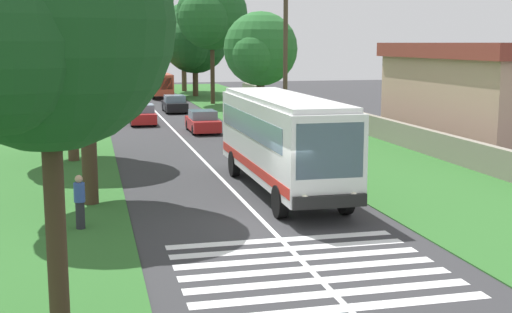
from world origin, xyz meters
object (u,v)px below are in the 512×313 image
at_px(roadside_tree_left_2, 87,30).
at_px(roadside_tree_right_2, 259,51).
at_px(trailing_car_2, 175,104).
at_px(roadside_tree_left_3, 38,29).
at_px(roadside_tree_right_0, 182,28).
at_px(roadside_building, 502,92).
at_px(roadside_tree_right_3, 193,42).
at_px(trailing_minibus_0, 161,83).
at_px(coach_bus, 281,137).
at_px(trailing_car_1, 142,115).
at_px(utility_pole, 285,63).
at_px(roadside_tree_left_1, 66,33).
at_px(roadside_tree_right_1, 210,16).
at_px(trailing_car_3, 129,98).
at_px(trailing_car_0, 203,122).
at_px(roadside_tree_left_0, 77,4).
at_px(pedestrian, 80,201).

bearing_deg(roadside_tree_left_2, roadside_tree_right_2, -161.08).
relative_size(trailing_car_2, roadside_tree_left_3, 0.52).
relative_size(roadside_tree_right_0, roadside_building, 0.72).
relative_size(roadside_tree_right_2, roadside_tree_right_3, 0.80).
xyz_separation_m(trailing_minibus_0, roadside_building, (-36.68, -16.27, 1.37)).
bearing_deg(coach_bus, roadside_building, -57.30).
bearing_deg(trailing_car_1, roadside_tree_right_3, -16.58).
bearing_deg(utility_pole, roadside_building, -86.48).
xyz_separation_m(roadside_tree_left_1, roadside_tree_right_1, (29.60, -12.07, 2.01)).
distance_m(trailing_car_3, roadside_tree_right_1, 10.70).
bearing_deg(trailing_car_0, utility_pole, -161.43).
distance_m(trailing_car_1, roadside_tree_left_2, 24.09).
height_order(coach_bus, roadside_tree_right_2, roadside_tree_right_2).
xyz_separation_m(trailing_car_3, trailing_minibus_0, (7.72, -3.74, 0.88)).
xyz_separation_m(trailing_car_1, trailing_car_3, (15.51, 0.06, 0.00)).
distance_m(trailing_car_2, roadside_tree_right_3, 17.90).
distance_m(trailing_car_1, roadside_building, 24.16).
height_order(trailing_car_1, roadside_tree_left_0, roadside_tree_left_0).
bearing_deg(pedestrian, roadside_building, -58.94).
bearing_deg(roadside_tree_right_2, roadside_tree_right_3, -1.03).
height_order(trailing_car_2, roadside_tree_left_0, roadside_tree_left_0).
distance_m(trailing_car_0, trailing_minibus_0, 28.60).
bearing_deg(utility_pole, roadside_tree_left_1, 92.43).
bearing_deg(roadside_tree_right_0, roadside_building, -164.77).
relative_size(roadside_tree_left_3, roadside_tree_right_3, 0.87).
bearing_deg(roadside_building, trailing_car_2, 37.81).
xyz_separation_m(roadside_tree_right_0, pedestrian, (-60.73, 11.29, -6.53)).
xyz_separation_m(roadside_tree_right_0, roadside_tree_right_2, (-40.13, 0.56, -2.20)).
relative_size(roadside_tree_right_3, utility_pole, 1.06).
bearing_deg(roadside_tree_right_1, roadside_tree_left_3, 166.98).
distance_m(coach_bus, roadside_tree_left_0, 8.91).
bearing_deg(trailing_car_1, trailing_car_2, -22.34).
height_order(trailing_car_0, roadside_tree_left_2, roadside_tree_left_2).
bearing_deg(trailing_car_0, coach_bus, -179.74).
height_order(roadside_tree_left_1, roadside_tree_right_1, roadside_tree_right_1).
bearing_deg(trailing_minibus_0, roadside_tree_left_0, 171.06).
xyz_separation_m(trailing_car_0, roadside_tree_right_1, (20.21, -4.02, 7.52)).
relative_size(trailing_car_2, roadside_tree_left_0, 0.42).
distance_m(utility_pole, roadside_building, 13.59).
bearing_deg(trailing_car_0, roadside_building, -116.20).
bearing_deg(roadside_tree_right_3, roadside_tree_right_2, 178.97).
distance_m(coach_bus, utility_pole, 10.41).
relative_size(roadside_tree_left_2, roadside_building, 0.72).
bearing_deg(coach_bus, roadside_tree_right_2, -10.80).
distance_m(coach_bus, trailing_minibus_0, 47.18).
distance_m(roadside_tree_left_0, roadside_tree_left_2, 47.47).
distance_m(trailing_car_0, roadside_tree_left_2, 29.88).
bearing_deg(pedestrian, roadside_tree_right_1, -15.05).
bearing_deg(coach_bus, trailing_car_1, 8.52).
xyz_separation_m(trailing_car_0, roadside_tree_right_3, (30.03, -3.84, 5.15)).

